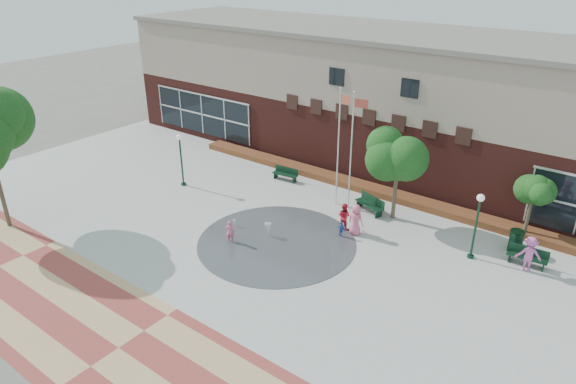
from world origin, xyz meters
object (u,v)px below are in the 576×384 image
Objects in this scene: flagpole_left at (339,142)px; flagpole_right at (352,146)px; child_splash at (230,231)px; bench_left at (285,176)px; trash_can at (516,241)px.

flagpole_right is (0.88, 0.00, -0.03)m from flagpole_left.
flagpole_right is at bearing -135.01° from child_splash.
bench_left is (-4.69, 1.02, -3.74)m from flagpole_left.
flagpole_left is 5.79× the size of child_splash.
child_splash reaches higher than bench_left.
trash_can is at bearing -169.08° from child_splash.
bench_left is at bearing 179.50° from trash_can.
flagpole_right reaches higher than child_splash.
child_splash reaches higher than trash_can.
child_splash is (-3.02, -7.16, -3.37)m from flagpole_right.
flagpole_left is 1.01× the size of flagpole_right.
bench_left is 14.90m from trash_can.
flagpole_left reaches higher than bench_left.
bench_left is at bearing -176.40° from flagpole_left.
trash_can reaches higher than bench_left.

